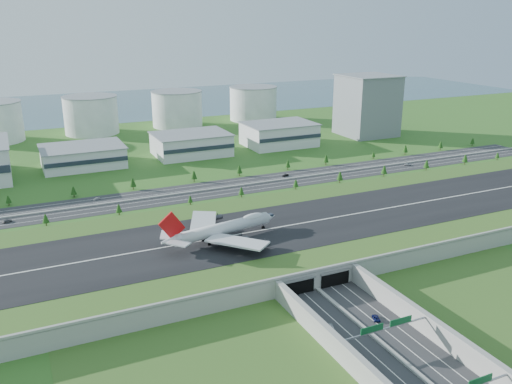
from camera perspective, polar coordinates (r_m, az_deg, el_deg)
name	(u,v)px	position (r m, az deg, el deg)	size (l,w,h in m)	color
ground	(265,245)	(268.69, 0.92, -5.61)	(1200.00, 1200.00, 0.00)	#2D571B
airfield_deck	(265,237)	(266.98, 0.93, -4.81)	(520.00, 100.00, 9.20)	gray
underpass_road	(394,345)	(193.13, 14.28, -15.34)	(38.80, 120.40, 8.00)	#28282B
sign_gantry_near	(386,329)	(194.06, 13.54, -13.86)	(38.70, 0.70, 9.80)	gray
north_expressway	(201,191)	(351.14, -5.80, 0.10)	(560.00, 36.00, 0.12)	#28282B
tree_row	(225,181)	(356.00, -3.26, 1.17)	(497.67, 48.33, 7.84)	#3D2819
hangar_mid_a	(83,156)	(426.24, -17.76, 3.59)	(58.00, 42.00, 15.00)	silver
hangar_mid_b	(191,144)	(443.49, -6.84, 5.00)	(58.00, 42.00, 17.00)	silver
hangar_mid_c	(279,134)	(473.28, 2.44, 6.07)	(58.00, 42.00, 19.00)	silver
office_tower	(367,106)	(523.64, 11.62, 8.89)	(46.00, 46.00, 55.00)	slate
fuel_tank_b	(91,115)	(543.98, -16.97, 7.74)	(50.00, 50.00, 35.00)	silver
fuel_tank_c	(177,109)	(561.57, -8.30, 8.64)	(50.00, 50.00, 35.00)	silver
fuel_tank_d	(253,104)	(590.99, -0.29, 9.29)	(50.00, 50.00, 35.00)	silver
bay_water	(100,105)	(717.82, -16.10, 8.75)	(1200.00, 260.00, 0.06)	#355866
boeing_747	(222,229)	(253.14, -3.61, -3.87)	(62.22, 58.33, 19.37)	silver
car_0	(331,327)	(203.74, 7.94, -13.86)	(1.59, 3.95, 1.35)	silver
car_2	(376,318)	(211.77, 12.52, -12.80)	(2.39, 5.18, 1.44)	#0E1447
car_4	(7,221)	(326.58, -24.74, -2.77)	(2.04, 5.06, 1.72)	#515055
car_5	(285,175)	(381.50, 3.12, 1.77)	(1.71, 4.90, 1.61)	black
car_6	(408,164)	(425.09, 15.70, 2.81)	(2.51, 5.44, 1.51)	silver
car_7	(96,199)	(346.87, -16.47, -0.68)	(1.90, 4.66, 1.35)	silver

